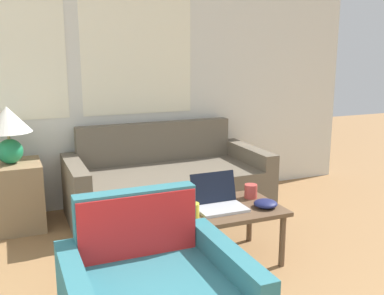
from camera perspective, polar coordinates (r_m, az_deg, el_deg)
The scene contains 9 objects.
wall_back at distance 4.39m, azimuth -13.86°, elevation 9.16°, with size 5.91×0.06×2.60m.
couch at distance 4.29m, azimuth -3.26°, elevation -4.82°, with size 1.84×0.88×0.82m.
side_table at distance 4.18m, azimuth -21.66°, elevation -5.75°, with size 0.47×0.47×0.58m.
table_lamp at distance 4.04m, azimuth -22.35°, elevation 2.47°, with size 0.39×0.39×0.48m.
coffee_table at distance 3.28m, azimuth 3.85°, elevation -8.44°, with size 0.83×0.57×0.42m.
laptop at distance 3.23m, azimuth 3.37°, elevation -6.76°, with size 0.35×0.29×0.24m.
cup_navy at distance 3.47m, azimuth 7.48°, elevation -5.52°, with size 0.10×0.10×0.11m.
cup_yellow at distance 3.03m, azimuth 0.05°, elevation -8.09°, with size 0.09×0.09×0.11m.
snack_bowl at distance 3.29m, azimuth 9.32°, elevation -7.04°, with size 0.17×0.17×0.06m.
Camera 1 is at (-0.68, -0.17, 1.53)m, focal length 42.00 mm.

